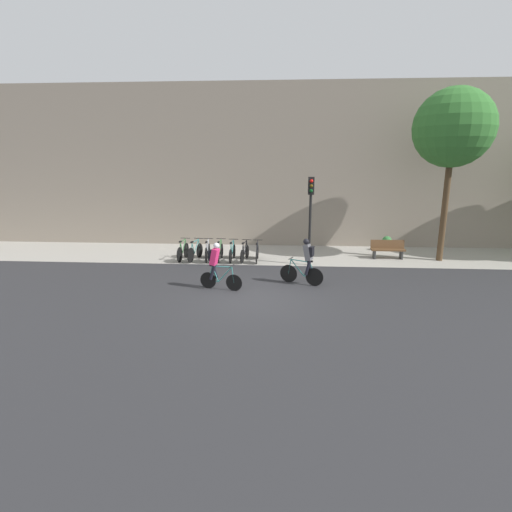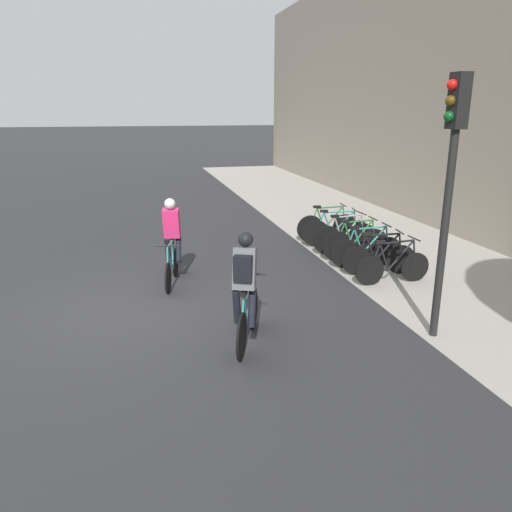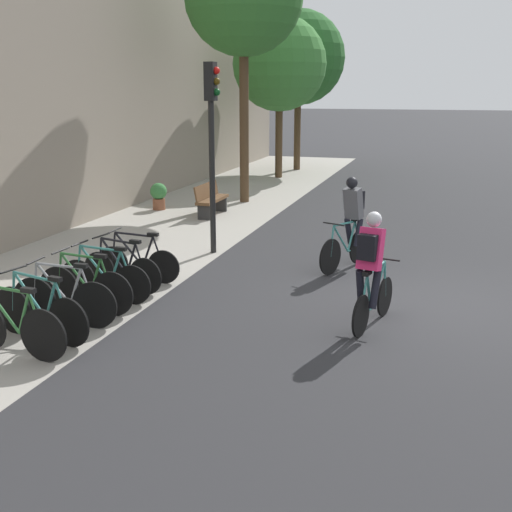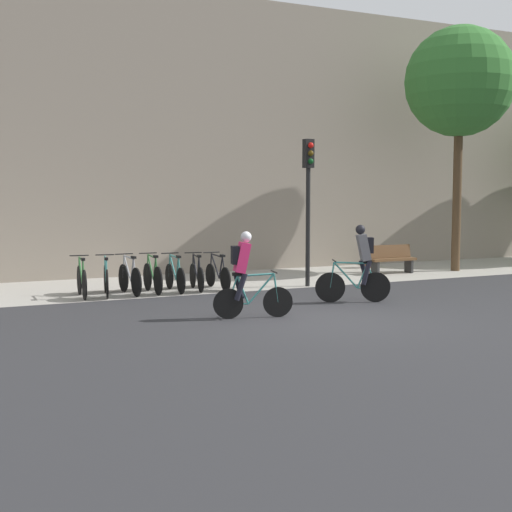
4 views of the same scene
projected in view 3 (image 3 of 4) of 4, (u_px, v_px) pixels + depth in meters
The scene contains 16 objects.
ground at pixel (438, 305), 10.47m from camera, with size 200.00×200.00×0.00m, color #2B2B2D.
kerb_strip at pixel (75, 271), 12.34m from camera, with size 44.00×4.50×0.01m, color #A39E93.
cyclist_pink at pixel (371, 267), 9.17m from camera, with size 1.60×0.58×1.75m.
cyclist_grey at pixel (351, 220), 12.44m from camera, with size 1.62×0.74×1.79m.
parked_bike_0 at pixel (13, 326), 8.35m from camera, with size 0.46×1.69×0.99m.
parked_bike_1 at pixel (40, 312), 8.90m from camera, with size 0.50×1.73×0.99m.
parked_bike_2 at pixel (64, 299), 9.45m from camera, with size 0.46×1.69×0.99m.
parked_bike_3 at pixel (86, 288), 10.00m from camera, with size 0.46×1.66×0.99m.
parked_bike_4 at pixel (105, 278), 10.55m from camera, with size 0.46×1.70×0.97m.
parked_bike_5 at pixel (122, 269), 11.10m from camera, with size 0.46×1.60×0.96m.
parked_bike_6 at pixel (138, 261), 11.65m from camera, with size 0.46×1.64×0.94m.
traffic_light_pole at pixel (212, 124), 13.10m from camera, with size 0.26×0.30×3.93m.
bench at pixel (211, 199), 17.68m from camera, with size 1.60×0.44×0.89m.
street_tree_1 at pixel (280, 64), 24.28m from camera, with size 3.57×3.57×6.11m.
street_tree_2 at pixel (299, 58), 26.61m from camera, with size 3.88×3.88×6.59m.
potted_plant at pixel (159, 195), 18.53m from camera, with size 0.48×0.48×0.78m.
Camera 3 is at (-10.36, 0.00, 3.43)m, focal length 45.00 mm.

